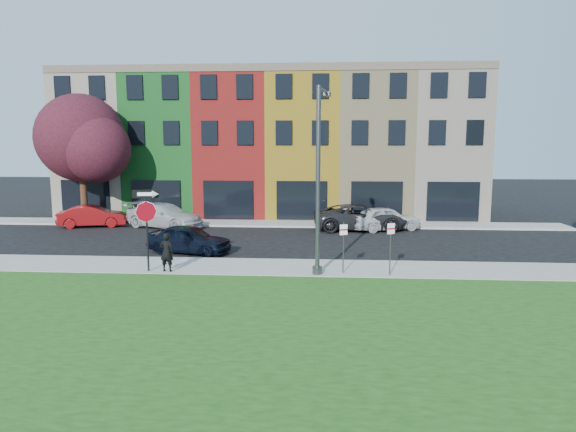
# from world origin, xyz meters

# --- Properties ---
(ground) EXTENTS (120.00, 120.00, 0.00)m
(ground) POSITION_xyz_m (0.00, 0.00, 0.00)
(ground) COLOR black
(ground) RESTS_ON ground
(sidewalk_near) EXTENTS (40.00, 3.00, 0.12)m
(sidewalk_near) POSITION_xyz_m (2.00, 3.00, 0.06)
(sidewalk_near) COLOR gray
(sidewalk_near) RESTS_ON ground
(sidewalk_far) EXTENTS (40.00, 2.40, 0.12)m
(sidewalk_far) POSITION_xyz_m (-3.00, 15.00, 0.06)
(sidewalk_far) COLOR gray
(sidewalk_far) RESTS_ON ground
(rowhouse_block) EXTENTS (30.00, 10.12, 10.00)m
(rowhouse_block) POSITION_xyz_m (-2.50, 21.18, 4.99)
(rowhouse_block) COLOR beige
(rowhouse_block) RESTS_ON ground
(stop_sign) EXTENTS (1.03, 0.27, 3.34)m
(stop_sign) POSITION_xyz_m (-5.69, 1.89, 2.50)
(stop_sign) COLOR black
(stop_sign) RESTS_ON sidewalk_near
(man) EXTENTS (0.68, 0.53, 1.59)m
(man) POSITION_xyz_m (-4.91, 1.90, 0.91)
(man) COLOR black
(man) RESTS_ON sidewalk_near
(sedan_near) EXTENTS (3.70, 4.92, 1.40)m
(sedan_near) POSITION_xyz_m (-5.05, 5.92, 0.70)
(sedan_near) COLOR black
(sedan_near) RESTS_ON ground
(parked_car_red) EXTENTS (3.70, 4.99, 1.39)m
(parked_car_red) POSITION_xyz_m (-13.25, 13.31, 0.69)
(parked_car_red) COLOR maroon
(parked_car_red) RESTS_ON ground
(parked_car_silver) EXTENTS (5.96, 6.84, 1.54)m
(parked_car_silver) POSITION_xyz_m (-8.59, 13.35, 0.77)
(parked_car_silver) COLOR #B5B5BA
(parked_car_silver) RESTS_ON ground
(parked_car_dark) EXTENTS (3.92, 6.31, 1.59)m
(parked_car_dark) POSITION_xyz_m (3.75, 13.32, 0.80)
(parked_car_dark) COLOR black
(parked_car_dark) RESTS_ON ground
(parked_car_white) EXTENTS (4.84, 5.64, 1.50)m
(parked_car_white) POSITION_xyz_m (5.22, 13.22, 0.75)
(parked_car_white) COLOR silver
(parked_car_white) RESTS_ON ground
(street_lamp) EXTENTS (0.70, 2.56, 7.39)m
(street_lamp) POSITION_xyz_m (1.27, 2.12, 3.85)
(street_lamp) COLOR #434547
(street_lamp) RESTS_ON sidewalk_near
(parking_sign_a) EXTENTS (0.31, 0.14, 2.06)m
(parking_sign_a) POSITION_xyz_m (2.27, 2.13, 1.42)
(parking_sign_a) COLOR #434547
(parking_sign_a) RESTS_ON sidewalk_near
(parking_sign_b) EXTENTS (0.30, 0.16, 2.18)m
(parking_sign_b) POSITION_xyz_m (4.10, 1.89, 1.48)
(parking_sign_b) COLOR #434547
(parking_sign_b) RESTS_ON sidewalk_near
(tree_purple) EXTENTS (6.75, 5.90, 8.34)m
(tree_purple) POSITION_xyz_m (-14.11, 14.33, 5.50)
(tree_purple) COLOR black
(tree_purple) RESTS_ON sidewalk_far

